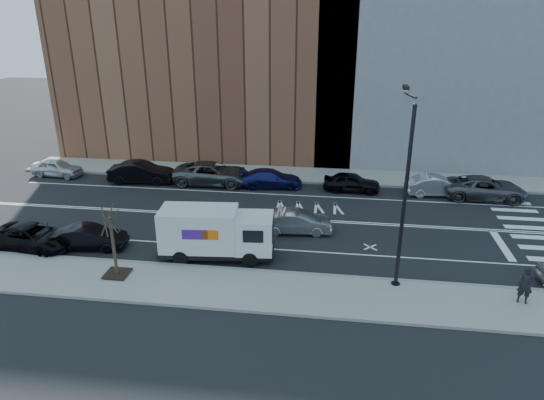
% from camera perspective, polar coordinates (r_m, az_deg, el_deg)
% --- Properties ---
extents(ground, '(120.00, 120.00, 0.00)m').
position_cam_1_polar(ground, '(31.66, 0.28, -2.17)').
color(ground, black).
rests_on(ground, ground).
extents(sidewalk_near, '(44.00, 3.60, 0.15)m').
position_cam_1_polar(sidewalk_near, '(23.94, -2.49, -10.54)').
color(sidewalk_near, gray).
rests_on(sidewalk_near, ground).
extents(sidewalk_far, '(44.00, 3.60, 0.15)m').
position_cam_1_polar(sidewalk_far, '(39.78, 1.92, 3.05)').
color(sidewalk_far, gray).
rests_on(sidewalk_far, ground).
extents(curb_near, '(44.00, 0.25, 0.17)m').
position_cam_1_polar(curb_near, '(25.45, -1.78, -8.37)').
color(curb_near, gray).
rests_on(curb_near, ground).
extents(curb_far, '(44.00, 0.25, 0.17)m').
position_cam_1_polar(curb_far, '(38.09, 1.64, 2.20)').
color(curb_far, gray).
rests_on(curb_far, ground).
extents(crosswalk, '(3.00, 14.00, 0.01)m').
position_cam_1_polar(crosswalk, '(33.76, 28.37, -3.38)').
color(crosswalk, white).
rests_on(crosswalk, ground).
extents(road_markings, '(40.00, 8.60, 0.01)m').
position_cam_1_polar(road_markings, '(31.66, 0.28, -2.16)').
color(road_markings, white).
rests_on(road_markings, ground).
extents(bldg_brick, '(26.00, 10.00, 22.00)m').
position_cam_1_polar(bldg_brick, '(45.84, -7.56, 19.32)').
color(bldg_brick, brown).
rests_on(bldg_brick, ground).
extents(bldg_concrete, '(20.00, 10.00, 26.00)m').
position_cam_1_polar(bldg_concrete, '(45.04, 19.62, 20.84)').
color(bldg_concrete, slate).
rests_on(bldg_concrete, ground).
extents(streetlight, '(0.44, 4.02, 9.34)m').
position_cam_1_polar(streetlight, '(23.36, 15.31, 1.51)').
color(streetlight, black).
rests_on(streetlight, ground).
extents(street_tree, '(1.20, 1.20, 3.75)m').
position_cam_1_polar(street_tree, '(25.63, -18.07, -5.83)').
color(street_tree, black).
rests_on(street_tree, ground).
extents(fedex_van, '(6.35, 2.63, 2.83)m').
position_cam_1_polar(fedex_van, '(26.48, -6.65, -3.82)').
color(fedex_van, black).
rests_on(fedex_van, ground).
extents(far_parked_a, '(4.21, 1.95, 1.40)m').
position_cam_1_polar(far_parked_a, '(43.06, -23.99, 3.48)').
color(far_parked_a, silver).
rests_on(far_parked_a, ground).
extents(far_parked_b, '(5.14, 2.15, 1.65)m').
position_cam_1_polar(far_parked_b, '(39.20, -15.12, 3.16)').
color(far_parked_b, black).
rests_on(far_parked_b, ground).
extents(far_parked_c, '(6.04, 2.81, 1.67)m').
position_cam_1_polar(far_parked_c, '(37.86, -7.02, 3.12)').
color(far_parked_c, '#54585D').
rests_on(far_parked_c, ground).
extents(far_parked_d, '(4.92, 2.42, 1.38)m').
position_cam_1_polar(far_parked_d, '(36.92, -0.16, 2.56)').
color(far_parked_d, navy).
rests_on(far_parked_d, ground).
extents(far_parked_e, '(4.23, 1.82, 1.42)m').
position_cam_1_polar(far_parked_e, '(36.53, 9.36, 2.08)').
color(far_parked_e, black).
rests_on(far_parked_e, ground).
extents(far_parked_f, '(4.61, 2.04, 1.47)m').
position_cam_1_polar(far_parked_f, '(37.27, 18.83, 1.61)').
color(far_parked_f, '#B4B4B9').
rests_on(far_parked_f, ground).
extents(far_parked_g, '(5.73, 2.68, 1.59)m').
position_cam_1_polar(far_parked_g, '(37.85, 23.76, 1.30)').
color(far_parked_g, '#4C4E54').
rests_on(far_parked_g, ground).
extents(driving_sedan, '(4.42, 1.93, 1.41)m').
position_cam_1_polar(driving_sedan, '(29.51, 2.85, -2.56)').
color(driving_sedan, '#9A999E').
rests_on(driving_sedan, ground).
extents(near_parked_rear_a, '(4.21, 1.85, 1.35)m').
position_cam_1_polar(near_parked_rear_a, '(29.49, -20.64, -4.13)').
color(near_parked_rear_a, black).
rests_on(near_parked_rear_a, ground).
extents(near_parked_rear_b, '(5.20, 2.81, 1.39)m').
position_cam_1_polar(near_parked_rear_b, '(30.85, -26.34, -3.86)').
color(near_parked_rear_b, black).
rests_on(near_parked_rear_b, ground).
extents(pedestrian, '(0.74, 0.57, 1.82)m').
position_cam_1_polar(pedestrian, '(25.24, 27.69, -8.86)').
color(pedestrian, black).
rests_on(pedestrian, sidewalk_near).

